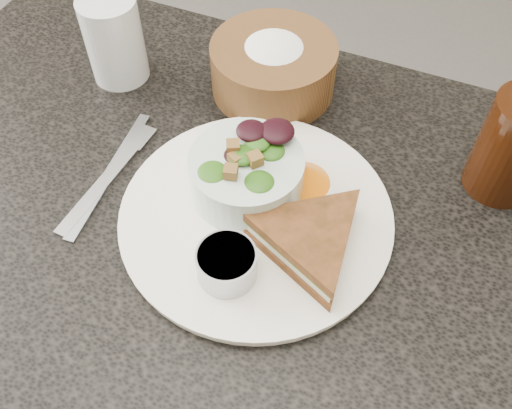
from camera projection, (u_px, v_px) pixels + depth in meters
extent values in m
cube|color=black|center=(237.00, 357.00, 0.94)|extent=(1.00, 0.70, 0.75)
cylinder|color=white|center=(256.00, 217.00, 0.64)|extent=(0.30, 0.30, 0.01)
cylinder|color=#9DA1A8|center=(227.00, 264.00, 0.58)|extent=(0.07, 0.07, 0.04)
cone|color=orange|center=(304.00, 175.00, 0.65)|extent=(0.09, 0.09, 0.03)
cube|color=#A5A6A8|center=(103.00, 183.00, 0.68)|extent=(0.03, 0.17, 0.00)
cube|color=#9DA2AA|center=(110.00, 173.00, 0.69)|extent=(0.03, 0.21, 0.00)
cylinder|color=silver|center=(114.00, 39.00, 0.75)|extent=(0.10, 0.10, 0.12)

